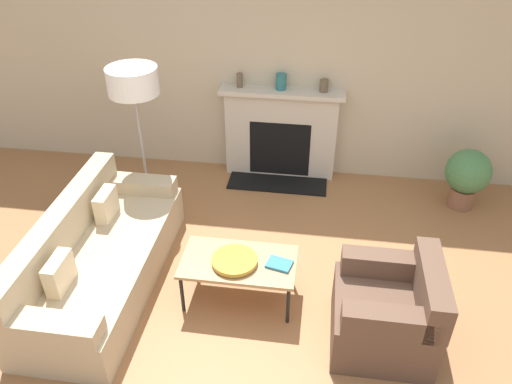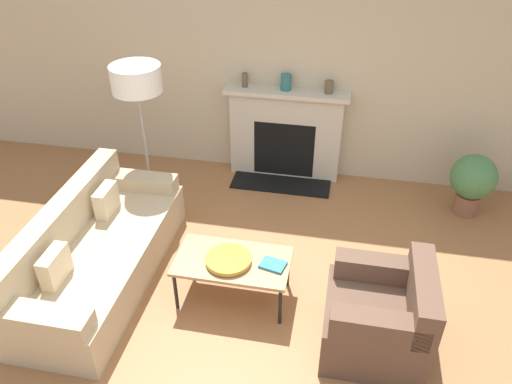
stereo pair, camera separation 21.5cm
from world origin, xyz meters
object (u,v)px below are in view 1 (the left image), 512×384
(book, at_px, (279,264))
(floor_lamp, at_px, (134,89))
(bowl, at_px, (235,260))
(mantel_vase_center_right, at_px, (324,86))
(couch, at_px, (98,259))
(potted_plant, at_px, (467,175))
(coffee_table, at_px, (239,264))
(mantel_vase_center_left, at_px, (281,82))
(armchair_near, at_px, (388,312))
(mantel_vase_left, at_px, (240,80))
(fireplace, at_px, (281,134))

(book, distance_m, floor_lamp, 2.30)
(bowl, bearing_deg, mantel_vase_center_right, 74.07)
(couch, relative_size, potted_plant, 3.04)
(couch, relative_size, coffee_table, 2.16)
(floor_lamp, height_order, mantel_vase_center_left, floor_lamp)
(mantel_vase_center_right, bearing_deg, potted_plant, -14.73)
(couch, xyz_separation_m, mantel_vase_center_left, (1.43, 2.21, 0.93))
(mantel_vase_center_right, bearing_deg, couch, -131.05)
(mantel_vase_center_left, distance_m, potted_plant, 2.33)
(armchair_near, bearing_deg, mantel_vase_left, -147.20)
(mantel_vase_left, bearing_deg, fireplace, -1.68)
(bowl, height_order, potted_plant, potted_plant)
(armchair_near, xyz_separation_m, coffee_table, (-1.27, 0.31, 0.08))
(fireplace, distance_m, bowl, 2.24)
(armchair_near, bearing_deg, fireplace, -155.75)
(book, distance_m, potted_plant, 2.62)
(mantel_vase_left, bearing_deg, floor_lamp, -134.94)
(floor_lamp, bearing_deg, mantel_vase_left, 45.06)
(floor_lamp, xyz_separation_m, mantel_vase_left, (0.92, 0.92, -0.21))
(couch, bearing_deg, bowl, -91.69)
(armchair_near, distance_m, book, 0.97)
(mantel_vase_left, xyz_separation_m, mantel_vase_center_right, (0.97, 0.00, -0.01))
(book, bearing_deg, couch, -166.69)
(fireplace, relative_size, bowl, 3.66)
(mantel_vase_center_left, bearing_deg, armchair_near, -65.55)
(coffee_table, distance_m, potted_plant, 2.88)
(armchair_near, bearing_deg, potted_plant, 154.45)
(mantel_vase_center_left, bearing_deg, mantel_vase_center_right, 0.00)
(mantel_vase_left, bearing_deg, armchair_near, -57.20)
(coffee_table, relative_size, mantel_vase_center_right, 7.00)
(armchair_near, xyz_separation_m, mantel_vase_left, (-1.63, 2.53, 0.88))
(mantel_vase_left, bearing_deg, mantel_vase_center_left, 0.00)
(bowl, xyz_separation_m, book, (0.38, 0.03, -0.02))
(potted_plant, bearing_deg, coffee_table, -141.90)
(coffee_table, bearing_deg, couch, 179.88)
(couch, distance_m, book, 1.68)
(fireplace, bearing_deg, armchair_near, -65.75)
(book, bearing_deg, potted_plant, 56.59)
(book, relative_size, floor_lamp, 0.15)
(floor_lamp, relative_size, mantel_vase_center_right, 11.44)
(coffee_table, xyz_separation_m, book, (0.36, -0.01, 0.05))
(fireplace, distance_m, book, 2.22)
(couch, bearing_deg, coffee_table, -90.12)
(bowl, bearing_deg, coffee_table, 50.47)
(mantel_vase_center_right, height_order, potted_plant, mantel_vase_center_right)
(armchair_near, xyz_separation_m, book, (-0.91, 0.31, 0.12))
(armchair_near, xyz_separation_m, floor_lamp, (-2.54, 1.61, 1.10))
(bowl, xyz_separation_m, floor_lamp, (-1.25, 1.33, 0.95))
(coffee_table, distance_m, floor_lamp, 2.08)
(fireplace, relative_size, mantel_vase_center_right, 10.17)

